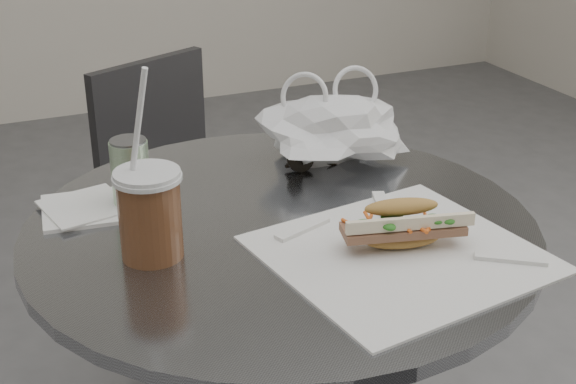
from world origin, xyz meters
name	(u,v)px	position (x,y,z in m)	size (l,w,h in m)	color
cafe_table	(281,373)	(0.00, 0.20, 0.47)	(0.76, 0.76, 0.74)	slate
chair_far	(199,245)	(0.07, 0.88, 0.35)	(0.44, 0.46, 0.78)	#2F2F32
sandwich_paper	(401,254)	(0.11, 0.04, 0.74)	(0.34, 0.33, 0.00)	white
banh_mi	(402,225)	(0.12, 0.06, 0.78)	(0.22, 0.13, 0.07)	#B37943
iced_coffee	(150,213)	(-0.20, 0.18, 0.80)	(0.09, 0.09, 0.27)	brown
sunglasses	(316,156)	(0.14, 0.37, 0.76)	(0.12, 0.04, 0.05)	black
plastic_bag	(335,132)	(0.17, 0.37, 0.80)	(0.24, 0.18, 0.12)	silver
napkin_stack	(85,208)	(-0.26, 0.36, 0.74)	(0.14, 0.14, 0.01)	white
drink_can	(131,174)	(-0.19, 0.34, 0.80)	(0.06, 0.06, 0.11)	#6FAB63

